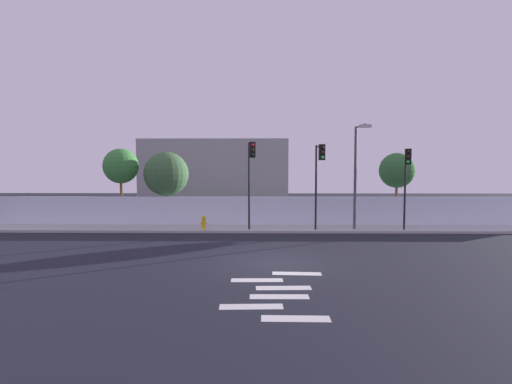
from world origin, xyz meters
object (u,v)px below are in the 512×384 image
Objects in this scene: roadside_tree_midleft at (166,174)px; fire_hydrant at (204,222)px; roadside_tree_midright at (397,171)px; traffic_light_center at (319,169)px; roadside_tree_leftmost at (121,166)px; traffic_light_left at (251,167)px; traffic_light_right at (407,172)px; street_lamp_curbside at (357,168)px.

fire_hydrant is at bearing -45.00° from roadside_tree_midleft.
roadside_tree_midright is (15.39, 0.00, 0.24)m from roadside_tree_midleft.
traffic_light_center is 0.98× the size of roadside_tree_leftmost.
traffic_light_left is 1.08× the size of traffic_light_right.
street_lamp_curbside is at bearing -11.20° from roadside_tree_leftmost.
fire_hydrant is 0.17× the size of roadside_tree_midleft.
traffic_light_right is 5.78× the size of fire_hydrant.
roadside_tree_midright is at bearing 31.02° from traffic_light_center.
street_lamp_curbside reaches higher than traffic_light_center.
roadside_tree_midleft is at bearing 150.00° from traffic_light_left.
traffic_light_right is at bearing -0.32° from traffic_light_center.
roadside_tree_leftmost is (-15.06, 2.98, 0.08)m from street_lamp_curbside.
traffic_light_left reaches higher than roadside_tree_leftmost.
traffic_light_center is 2.32m from street_lamp_curbside.
street_lamp_curbside is at bearing 170.66° from traffic_light_right.
roadside_tree_leftmost is 3.10m from roadside_tree_midleft.
roadside_tree_midright is (5.67, 3.41, -0.15)m from traffic_light_center.
traffic_light_right is at bearing -100.33° from roadside_tree_midright.
traffic_light_right is 0.78× the size of street_lamp_curbside.
traffic_light_center is at bearing -19.32° from roadside_tree_midleft.
traffic_light_center is at bearing -148.98° from roadside_tree_midright.
traffic_light_center reaches higher than traffic_light_right.
traffic_light_left reaches higher than roadside_tree_midleft.
traffic_light_center is 1.04× the size of roadside_tree_midright.
traffic_light_center is at bearing -169.41° from street_lamp_curbside.
traffic_light_center is 6.62m from roadside_tree_midright.
roadside_tree_leftmost reaches higher than roadside_tree_midleft.
traffic_light_left reaches higher than traffic_light_right.
traffic_light_left is at bearing -160.97° from roadside_tree_midright.
traffic_light_left is 6.67m from roadside_tree_midleft.
traffic_light_center is 6.09× the size of fire_hydrant.
roadside_tree_leftmost is at bearing 165.07° from traffic_light_center.
traffic_light_center is 0.82× the size of street_lamp_curbside.
traffic_light_center is 1.03× the size of roadside_tree_midleft.
traffic_light_center reaches higher than roadside_tree_midleft.
roadside_tree_midleft is at bearing 166.90° from traffic_light_right.
roadside_tree_midright is at bearing 13.20° from fire_hydrant.
street_lamp_curbside reaches higher than roadside_tree_midleft.
roadside_tree_leftmost is 1.06× the size of roadside_tree_midright.
roadside_tree_midright is at bearing 0.00° from roadside_tree_midleft.
traffic_light_left is 9.42m from roadside_tree_leftmost.
traffic_light_left is 1.07× the size of roadside_tree_midright.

